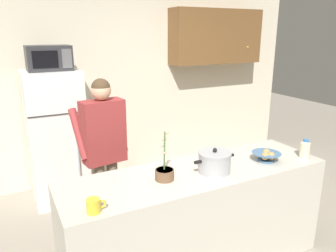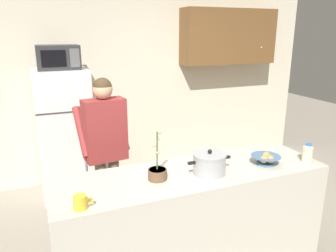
{
  "view_description": "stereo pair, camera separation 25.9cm",
  "coord_description": "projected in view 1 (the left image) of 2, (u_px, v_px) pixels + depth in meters",
  "views": [
    {
      "loc": [
        -1.37,
        -2.11,
        2.04
      ],
      "look_at": [
        0.0,
        0.55,
        1.17
      ],
      "focal_mm": 34.68,
      "sensor_mm": 36.0,
      "label": 1
    },
    {
      "loc": [
        -1.14,
        -2.22,
        2.04
      ],
      "look_at": [
        0.0,
        0.55,
        1.17
      ],
      "focal_mm": 34.68,
      "sensor_mm": 36.0,
      "label": 2
    }
  ],
  "objects": [
    {
      "name": "bread_bowl",
      "position": [
        266.0,
        156.0,
        2.91
      ],
      "size": [
        0.26,
        0.26,
        0.1
      ],
      "color": "#4C7299",
      "rests_on": "kitchen_island"
    },
    {
      "name": "refrigerator",
      "position": [
        56.0,
        137.0,
        3.95
      ],
      "size": [
        0.64,
        0.68,
        1.62
      ],
      "color": "white",
      "rests_on": "ground"
    },
    {
      "name": "coffee_mug",
      "position": [
        94.0,
        206.0,
        2.08
      ],
      "size": [
        0.13,
        0.09,
        0.1
      ],
      "color": "yellow",
      "rests_on": "kitchen_island"
    },
    {
      "name": "back_wall_unit",
      "position": [
        131.0,
        77.0,
        4.63
      ],
      "size": [
        6.0,
        0.48,
        2.6
      ],
      "color": "beige",
      "rests_on": "ground"
    },
    {
      "name": "kitchen_island",
      "position": [
        197.0,
        219.0,
        2.85
      ],
      "size": [
        2.31,
        0.68,
        0.92
      ],
      "primitive_type": "cube",
      "color": "beige",
      "rests_on": "ground"
    },
    {
      "name": "microwave",
      "position": [
        49.0,
        58.0,
        3.67
      ],
      "size": [
        0.48,
        0.37,
        0.28
      ],
      "color": "#2D2D30",
      "rests_on": "refrigerator"
    },
    {
      "name": "potted_orchid",
      "position": [
        165.0,
        172.0,
        2.54
      ],
      "size": [
        0.15,
        0.15,
        0.4
      ],
      "color": "brown",
      "rests_on": "kitchen_island"
    },
    {
      "name": "person_near_pot",
      "position": [
        103.0,
        140.0,
        3.21
      ],
      "size": [
        0.53,
        0.46,
        1.62
      ],
      "color": "#726656",
      "rests_on": "ground"
    },
    {
      "name": "bottle_near_edge",
      "position": [
        305.0,
        149.0,
        2.98
      ],
      "size": [
        0.09,
        0.09,
        0.18
      ],
      "color": "beige",
      "rests_on": "kitchen_island"
    },
    {
      "name": "cooking_pot",
      "position": [
        214.0,
        162.0,
        2.67
      ],
      "size": [
        0.39,
        0.27,
        0.21
      ],
      "color": "#ADAFB5",
      "rests_on": "kitchen_island"
    }
  ]
}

